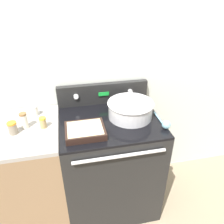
{
  "coord_description": "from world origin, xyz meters",
  "views": [
    {
      "loc": [
        -0.28,
        -1.08,
        1.84
      ],
      "look_at": [
        0.02,
        0.33,
        0.99
      ],
      "focal_mm": 35.0,
      "sensor_mm": 36.0,
      "label": 1
    }
  ],
  "objects_px": {
    "spice_jar_white_cap": "(35,111)",
    "mixing_bowl": "(130,109)",
    "casserole_dish": "(85,130)",
    "spice_jar_orange_cap": "(13,128)",
    "ladle": "(165,124)",
    "spice_jar_brown_cap": "(24,121)",
    "spice_jar_yellow_cap": "(43,122)"
  },
  "relations": [
    {
      "from": "spice_jar_brown_cap",
      "to": "mixing_bowl",
      "type": "bearing_deg",
      "value": 0.4
    },
    {
      "from": "casserole_dish",
      "to": "ladle",
      "type": "relative_size",
      "value": 1.08
    },
    {
      "from": "mixing_bowl",
      "to": "casserole_dish",
      "type": "relative_size",
      "value": 1.31
    },
    {
      "from": "spice_jar_yellow_cap",
      "to": "spice_jar_brown_cap",
      "type": "bearing_deg",
      "value": 169.76
    },
    {
      "from": "spice_jar_white_cap",
      "to": "spice_jar_brown_cap",
      "type": "height_order",
      "value": "spice_jar_brown_cap"
    },
    {
      "from": "spice_jar_orange_cap",
      "to": "casserole_dish",
      "type": "bearing_deg",
      "value": -10.8
    },
    {
      "from": "mixing_bowl",
      "to": "spice_jar_yellow_cap",
      "type": "bearing_deg",
      "value": -177.51
    },
    {
      "from": "spice_jar_white_cap",
      "to": "spice_jar_yellow_cap",
      "type": "bearing_deg",
      "value": -69.58
    },
    {
      "from": "casserole_dish",
      "to": "spice_jar_white_cap",
      "type": "distance_m",
      "value": 0.48
    },
    {
      "from": "mixing_bowl",
      "to": "casserole_dish",
      "type": "xyz_separation_m",
      "value": [
        -0.37,
        -0.15,
        -0.04
      ]
    },
    {
      "from": "mixing_bowl",
      "to": "spice_jar_white_cap",
      "type": "relative_size",
      "value": 4.33
    },
    {
      "from": "casserole_dish",
      "to": "spice_jar_white_cap",
      "type": "bearing_deg",
      "value": 138.74
    },
    {
      "from": "spice_jar_yellow_cap",
      "to": "spice_jar_white_cap",
      "type": "relative_size",
      "value": 1.0
    },
    {
      "from": "casserole_dish",
      "to": "spice_jar_yellow_cap",
      "type": "relative_size",
      "value": 3.31
    },
    {
      "from": "mixing_bowl",
      "to": "spice_jar_orange_cap",
      "type": "relative_size",
      "value": 4.02
    },
    {
      "from": "casserole_dish",
      "to": "spice_jar_yellow_cap",
      "type": "distance_m",
      "value": 0.31
    },
    {
      "from": "mixing_bowl",
      "to": "spice_jar_orange_cap",
      "type": "height_order",
      "value": "mixing_bowl"
    },
    {
      "from": "spice_jar_orange_cap",
      "to": "mixing_bowl",
      "type": "bearing_deg",
      "value": 4.09
    },
    {
      "from": "mixing_bowl",
      "to": "spice_jar_orange_cap",
      "type": "bearing_deg",
      "value": -175.91
    },
    {
      "from": "ladle",
      "to": "spice_jar_orange_cap",
      "type": "height_order",
      "value": "spice_jar_orange_cap"
    },
    {
      "from": "ladle",
      "to": "spice_jar_brown_cap",
      "type": "xyz_separation_m",
      "value": [
        -1.0,
        0.19,
        0.04
      ]
    },
    {
      "from": "spice_jar_orange_cap",
      "to": "spice_jar_brown_cap",
      "type": "bearing_deg",
      "value": 38.38
    },
    {
      "from": "casserole_dish",
      "to": "spice_jar_white_cap",
      "type": "relative_size",
      "value": 3.31
    },
    {
      "from": "casserole_dish",
      "to": "spice_jar_orange_cap",
      "type": "relative_size",
      "value": 3.07
    },
    {
      "from": "spice_jar_white_cap",
      "to": "spice_jar_brown_cap",
      "type": "distance_m",
      "value": 0.18
    },
    {
      "from": "ladle",
      "to": "casserole_dish",
      "type": "bearing_deg",
      "value": 175.89
    },
    {
      "from": "spice_jar_white_cap",
      "to": "mixing_bowl",
      "type": "bearing_deg",
      "value": -12.33
    },
    {
      "from": "casserole_dish",
      "to": "spice_jar_orange_cap",
      "type": "bearing_deg",
      "value": 169.2
    },
    {
      "from": "casserole_dish",
      "to": "spice_jar_brown_cap",
      "type": "relative_size",
      "value": 2.28
    },
    {
      "from": "ladle",
      "to": "spice_jar_orange_cap",
      "type": "bearing_deg",
      "value": 172.82
    },
    {
      "from": "spice_jar_white_cap",
      "to": "spice_jar_orange_cap",
      "type": "xyz_separation_m",
      "value": [
        -0.13,
        -0.22,
        0.0
      ]
    },
    {
      "from": "casserole_dish",
      "to": "ladle",
      "type": "xyz_separation_m",
      "value": [
        0.58,
        -0.04,
        0.0
      ]
    }
  ]
}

